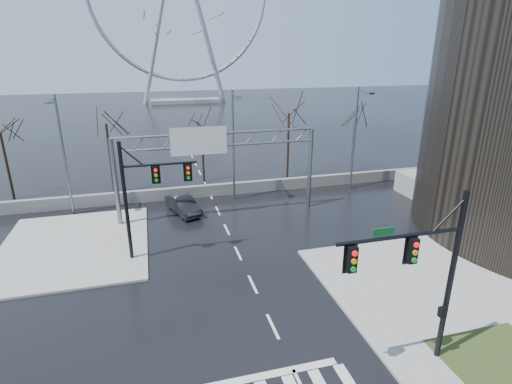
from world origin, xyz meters
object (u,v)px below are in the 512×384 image
object	(u,v)px
signal_mast_far	(143,190)
sign_gantry	(213,156)
signal_mast_near	(426,267)
car	(183,204)

from	to	relation	value
signal_mast_far	sign_gantry	size ratio (longest dim) A/B	0.49
signal_mast_near	sign_gantry	size ratio (longest dim) A/B	0.49
signal_mast_near	signal_mast_far	size ratio (longest dim) A/B	1.00
signal_mast_far	sign_gantry	bearing A→B (deg)	47.53
car	sign_gantry	bearing A→B (deg)	-48.02
signal_mast_near	signal_mast_far	bearing A→B (deg)	130.26
signal_mast_near	sign_gantry	world-z (taller)	signal_mast_near
signal_mast_near	sign_gantry	bearing A→B (deg)	106.19
sign_gantry	car	bearing A→B (deg)	150.67
sign_gantry	car	distance (m)	5.30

